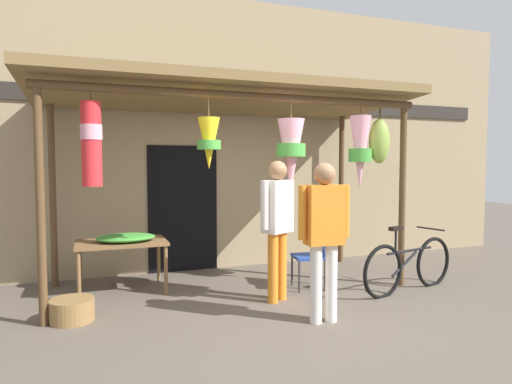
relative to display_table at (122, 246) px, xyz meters
The scene contains 10 objects.
ground_plane 2.16m from the display_table, 37.55° to the right, with size 30.00×30.00×0.00m, color #60564C.
shop_facade 2.50m from the display_table, 31.96° to the left, with size 11.42×0.29×4.39m.
market_stall_canopy 2.41m from the display_table, 13.18° to the right, with size 5.08×2.13×2.78m.
display_table is the anchor object (origin of this frame).
flower_heap_on_table 0.16m from the display_table, 45.17° to the right, with size 0.76×0.53×0.11m.
folding_chair 2.59m from the display_table, 16.16° to the right, with size 0.46×0.46×0.84m.
wicker_basket_by_table 1.24m from the display_table, 121.06° to the right, with size 0.47×0.47×0.24m, color olive.
parked_bicycle 3.86m from the display_table, 19.82° to the right, with size 1.72×0.54×0.92m.
vendor_in_orange 2.80m from the display_table, 44.90° to the right, with size 0.59×0.24×1.72m.
customer_foreground 2.14m from the display_table, 31.23° to the right, with size 0.52×0.39×1.75m.
Camera 1 is at (-2.01, -4.86, 1.70)m, focal length 31.29 mm.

